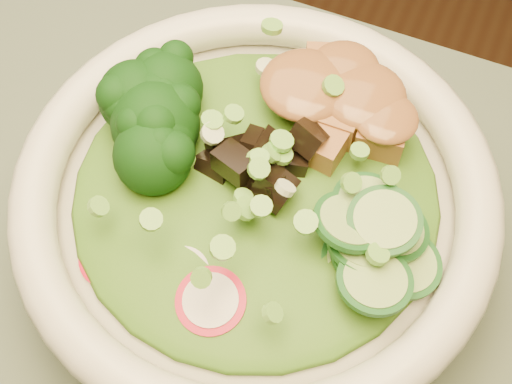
% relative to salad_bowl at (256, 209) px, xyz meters
% --- Properties ---
extents(salad_bowl, '(0.30, 0.30, 0.08)m').
position_rel_salad_bowl_xyz_m(salad_bowl, '(0.00, 0.00, 0.00)').
color(salad_bowl, silver).
rests_on(salad_bowl, dining_table).
extents(lettuce_bed, '(0.22, 0.22, 0.03)m').
position_rel_salad_bowl_xyz_m(lettuce_bed, '(-0.00, -0.00, 0.02)').
color(lettuce_bed, '#295612').
rests_on(lettuce_bed, salad_bowl).
extents(broccoli_florets, '(0.10, 0.09, 0.05)m').
position_rel_salad_bowl_xyz_m(broccoli_florets, '(-0.07, 0.02, 0.04)').
color(broccoli_florets, black).
rests_on(broccoli_florets, salad_bowl).
extents(radish_slices, '(0.13, 0.07, 0.02)m').
position_rel_salad_bowl_xyz_m(radish_slices, '(-0.02, -0.07, 0.03)').
color(radish_slices, '#B90E2A').
rests_on(radish_slices, salad_bowl).
extents(cucumber_slices, '(0.09, 0.09, 0.04)m').
position_rel_salad_bowl_xyz_m(cucumber_slices, '(0.07, -0.02, 0.04)').
color(cucumber_slices, '#91B866').
rests_on(cucumber_slices, salad_bowl).
extents(mushroom_heap, '(0.09, 0.09, 0.04)m').
position_rel_salad_bowl_xyz_m(mushroom_heap, '(0.00, 0.01, 0.04)').
color(mushroom_heap, black).
rests_on(mushroom_heap, salad_bowl).
extents(tofu_cubes, '(0.11, 0.08, 0.04)m').
position_rel_salad_bowl_xyz_m(tofu_cubes, '(0.02, 0.07, 0.04)').
color(tofu_cubes, '#9C5F34').
rests_on(tofu_cubes, salad_bowl).
extents(peanut_sauce, '(0.08, 0.06, 0.02)m').
position_rel_salad_bowl_xyz_m(peanut_sauce, '(0.02, 0.07, 0.05)').
color(peanut_sauce, brown).
rests_on(peanut_sauce, tofu_cubes).
extents(scallion_garnish, '(0.21, 0.21, 0.03)m').
position_rel_salad_bowl_xyz_m(scallion_garnish, '(-0.00, -0.00, 0.05)').
color(scallion_garnish, '#6CB23E').
rests_on(scallion_garnish, salad_bowl).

